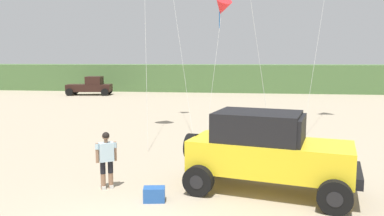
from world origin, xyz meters
name	(u,v)px	position (x,y,z in m)	size (l,w,h in m)	color
dune_ridge	(187,77)	(-4.79, 39.87, 1.58)	(90.00, 8.37, 3.16)	#4C703D
jeep	(267,150)	(3.17, 3.68, 1.20)	(5.02, 3.27, 2.26)	yellow
person_watching	(106,157)	(-1.38, 3.23, 0.94)	(0.54, 0.45, 1.67)	#8C664C
cooler_box	(154,194)	(0.21, 2.46, 0.19)	(0.56, 0.36, 0.38)	#23519E
distant_pickup	(91,86)	(-13.88, 31.23, 0.94)	(4.84, 3.04, 1.98)	black
kite_red_delta	(222,7)	(1.10, 15.62, 6.76)	(1.50, 4.27, 7.36)	red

